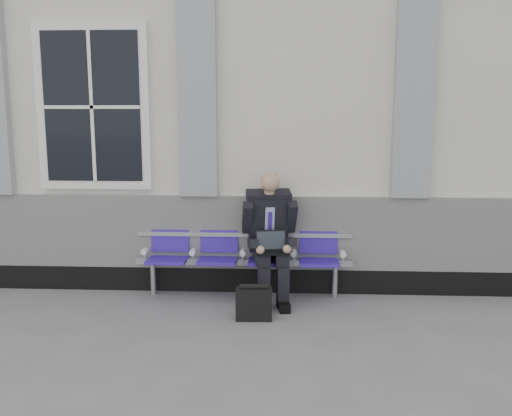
{
  "coord_description": "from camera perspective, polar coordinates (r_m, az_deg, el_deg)",
  "views": [
    {
      "loc": [
        2.64,
        -5.29,
        2.24
      ],
      "look_at": [
        2.31,
        0.9,
        1.15
      ],
      "focal_mm": 40.0,
      "sensor_mm": 36.0,
      "label": 1
    }
  ],
  "objects": [
    {
      "name": "ground",
      "position": [
        6.32,
        -22.36,
        -11.56
      ],
      "size": [
        70.0,
        70.0,
        0.0
      ],
      "primitive_type": "plane",
      "color": "slate",
      "rests_on": "ground"
    },
    {
      "name": "station_building",
      "position": [
        9.16,
        -14.06,
        9.57
      ],
      "size": [
        14.4,
        4.4,
        4.49
      ],
      "color": "beige",
      "rests_on": "ground"
    },
    {
      "name": "bench",
      "position": [
        6.85,
        -1.28,
        -4.31
      ],
      "size": [
        2.6,
        0.47,
        0.91
      ],
      "color": "#9EA0A3",
      "rests_on": "ground"
    },
    {
      "name": "businessman",
      "position": [
        6.64,
        1.38,
        -2.48
      ],
      "size": [
        0.67,
        0.89,
        1.52
      ],
      "color": "black",
      "rests_on": "ground"
    },
    {
      "name": "briefcase",
      "position": [
        6.17,
        -0.22,
        -9.5
      ],
      "size": [
        0.39,
        0.18,
        0.4
      ],
      "color": "black",
      "rests_on": "ground"
    }
  ]
}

